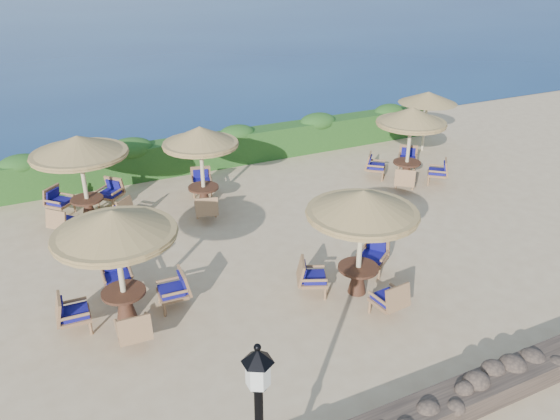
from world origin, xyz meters
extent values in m
plane|color=tan|center=(0.00, 0.00, 0.00)|extent=(120.00, 120.00, 0.00)
plane|color=#0C2451|center=(0.00, 70.00, 0.00)|extent=(160.00, 160.00, 0.00)
cube|color=#1C4616|center=(0.00, 7.20, 0.60)|extent=(18.00, 0.90, 1.20)
cube|color=#4F3F32|center=(0.00, -6.20, 0.22)|extent=(15.00, 0.65, 0.44)
cylinder|color=silver|center=(-4.80, -6.80, 2.98)|extent=(0.30, 0.30, 0.36)
cone|color=black|center=(-4.80, -6.80, 3.22)|extent=(0.40, 0.40, 0.18)
cylinder|color=beige|center=(7.80, 5.20, 1.10)|extent=(0.10, 0.10, 2.20)
cone|color=olive|center=(7.80, 5.20, 2.18)|extent=(2.30, 2.30, 0.45)
cylinder|color=beige|center=(-5.43, -0.90, 1.20)|extent=(0.12, 0.12, 2.40)
cone|color=olive|center=(-5.43, -0.90, 2.38)|extent=(2.60, 2.60, 0.55)
cylinder|color=olive|center=(-5.43, -0.90, 2.10)|extent=(2.55, 2.55, 0.14)
cylinder|color=#482819|center=(-5.43, -0.90, 0.68)|extent=(0.96, 0.96, 0.06)
cone|color=#482819|center=(-5.43, -0.90, 0.33)|extent=(0.44, 0.44, 0.64)
cylinder|color=beige|center=(-0.27, -2.29, 1.20)|extent=(0.12, 0.12, 2.40)
cone|color=olive|center=(-0.27, -2.29, 2.38)|extent=(2.57, 2.57, 0.55)
cylinder|color=olive|center=(-0.27, -2.29, 2.10)|extent=(2.52, 2.52, 0.14)
cylinder|color=#482819|center=(-0.27, -2.29, 0.68)|extent=(0.96, 0.96, 0.06)
cone|color=#482819|center=(-0.27, -2.29, 0.33)|extent=(0.44, 0.44, 0.64)
cylinder|color=beige|center=(-5.41, 4.54, 1.20)|extent=(0.12, 0.12, 2.40)
cone|color=olive|center=(-5.41, 4.54, 2.38)|extent=(2.78, 2.78, 0.55)
cylinder|color=olive|center=(-5.41, 4.54, 2.10)|extent=(2.73, 2.73, 0.14)
cylinder|color=#482819|center=(-5.41, 4.54, 0.68)|extent=(0.96, 0.96, 0.06)
cone|color=#482819|center=(-5.41, 4.54, 0.33)|extent=(0.44, 0.44, 0.64)
cylinder|color=beige|center=(-1.99, 3.87, 1.20)|extent=(0.12, 0.12, 2.40)
cone|color=olive|center=(-1.99, 3.87, 2.38)|extent=(2.32, 2.32, 0.55)
cylinder|color=olive|center=(-1.99, 3.87, 2.10)|extent=(2.27, 2.27, 0.14)
cylinder|color=#482819|center=(-1.99, 3.87, 0.68)|extent=(0.96, 0.96, 0.06)
cone|color=#482819|center=(-1.99, 3.87, 0.33)|extent=(0.44, 0.44, 0.64)
cylinder|color=beige|center=(5.14, 2.87, 1.20)|extent=(0.12, 0.12, 2.40)
cone|color=olive|center=(5.14, 2.87, 2.38)|extent=(2.40, 2.40, 0.55)
cylinder|color=olive|center=(5.14, 2.87, 2.10)|extent=(2.35, 2.35, 0.14)
cylinder|color=#482819|center=(5.14, 2.87, 0.68)|extent=(0.96, 0.96, 0.06)
cone|color=#482819|center=(5.14, 2.87, 0.33)|extent=(0.44, 0.44, 0.64)
camera|label=1|loc=(-6.71, -11.31, 7.40)|focal=35.00mm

